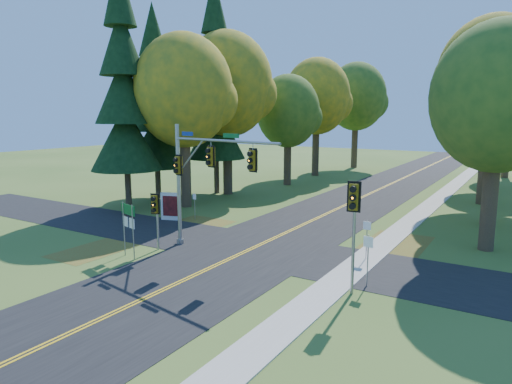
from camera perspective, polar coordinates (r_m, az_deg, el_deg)
The scene contains 30 objects.
ground at distance 25.05m, azimuth -2.77°, elevation -8.14°, with size 160.00×160.00×0.00m, color #38581F.
road_main at distance 25.05m, azimuth -2.77°, elevation -8.12°, with size 8.00×160.00×0.02m, color black.
road_cross at distance 26.64m, azimuth -0.32°, elevation -7.00°, with size 60.00×6.00×0.02m, color black.
centerline_left at distance 25.10m, azimuth -2.96°, elevation -8.04°, with size 0.10×160.00×0.01m, color gold.
centerline_right at distance 24.99m, azimuth -2.58°, elevation -8.12°, with size 0.10×160.00×0.01m, color gold.
sidewalk_east at distance 22.31m, azimuth 10.72°, elevation -10.50°, with size 1.60×160.00×0.06m, color #9E998E.
leaf_patch_w_near at distance 31.91m, azimuth -8.37°, elevation -4.29°, with size 4.00×6.00×0.00m, color brown.
leaf_patch_e at distance 27.59m, azimuth 16.41°, elevation -6.83°, with size 3.50×8.00×0.00m, color brown.
leaf_patch_w_far at distance 27.88m, azimuth -19.31°, elevation -6.81°, with size 3.00×5.00×0.00m, color brown.
tree_w_a at distance 38.12m, azimuth -8.87°, elevation 12.32°, with size 8.00×8.00×14.15m.
tree_e_a at distance 28.50m, azimuth 28.21°, elevation 10.31°, with size 7.20×7.20×12.73m.
tree_w_b at distance 43.99m, azimuth -3.51°, elevation 13.21°, with size 8.60×8.60×15.38m.
tree_e_b at distance 35.33m, azimuth 28.02°, elevation 10.58°, with size 7.60×7.60×13.33m.
tree_w_c at distance 49.77m, azimuth 4.13°, elevation 10.00°, with size 6.80×6.80×11.91m.
tree_e_c at distance 43.59m, azimuth 27.50°, elevation 12.57°, with size 8.80×8.80×15.79m.
tree_w_d at distance 57.91m, azimuth 7.70°, elevation 11.71°, with size 8.20×8.20×14.56m.
tree_e_d at distance 52.69m, azimuth 27.41°, elevation 9.26°, with size 7.00×7.00×12.32m.
tree_w_e at distance 67.61m, azimuth 12.51°, elevation 11.52°, with size 8.40×8.40×14.97m.
tree_e_e at distance 63.31m, azimuth 29.36°, elevation 9.86°, with size 7.80×7.80×13.74m.
pine_a at distance 38.01m, azimuth -16.20°, elevation 11.61°, with size 5.60×5.60×19.48m.
pine_b at distance 42.55m, azimuth -12.47°, elevation 10.15°, with size 5.60×5.60×17.31m.
pine_c at distance 44.47m, azimuth -5.10°, elevation 12.28°, with size 5.60×5.60×20.56m.
traffic_mast at distance 25.46m, azimuth -7.07°, elevation 2.65°, with size 7.74×1.64×7.11m.
east_signal_pole at distance 19.35m, azimuth 12.12°, elevation -2.16°, with size 0.57×0.67×4.96m.
ped_signal_pole at distance 26.19m, azimuth -12.45°, elevation -2.00°, with size 0.50×0.60×3.31m.
route_sign_cluster at distance 25.38m, azimuth -15.67°, elevation -3.32°, with size 1.36×0.39×2.99m.
info_kiosk at distance 33.83m, azimuth -10.61°, elevation -1.80°, with size 1.46×0.68×2.04m.
reg_sign_e_north at distance 24.93m, azimuth 13.69°, elevation -4.96°, with size 0.41×0.06×2.16m.
reg_sign_e_south at distance 21.08m, azimuth 13.82°, elevation -7.20°, with size 0.46×0.11×2.40m.
reg_sign_w at distance 33.63m, azimuth -7.69°, elevation -1.18°, with size 0.38×0.13×2.00m.
Camera 1 is at (13.52, -19.64, 7.67)m, focal length 32.00 mm.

